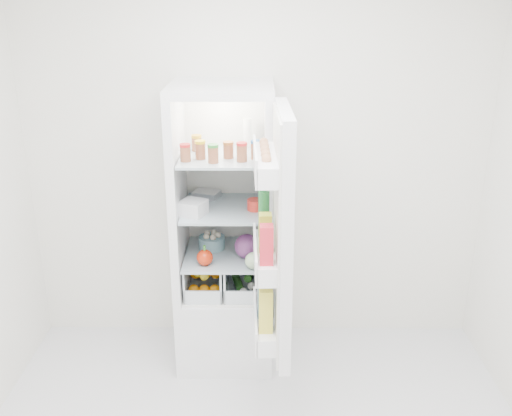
{
  "coord_description": "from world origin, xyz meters",
  "views": [
    {
      "loc": [
        0.02,
        -2.07,
        2.28
      ],
      "look_at": [
        0.0,
        0.95,
        1.14
      ],
      "focal_mm": 40.0,
      "sensor_mm": 36.0,
      "label": 1
    }
  ],
  "objects_px": {
    "mushroom_bowl": "(212,242)",
    "fridge_door": "(277,240)",
    "refrigerator": "(225,261)",
    "red_cabbage": "(247,246)"
  },
  "relations": [
    {
      "from": "refrigerator",
      "to": "fridge_door",
      "type": "xyz_separation_m",
      "value": [
        0.31,
        -0.64,
        0.43
      ]
    },
    {
      "from": "red_cabbage",
      "to": "mushroom_bowl",
      "type": "xyz_separation_m",
      "value": [
        -0.23,
        0.14,
        -0.04
      ]
    },
    {
      "from": "red_cabbage",
      "to": "fridge_door",
      "type": "distance_m",
      "value": 0.61
    },
    {
      "from": "refrigerator",
      "to": "mushroom_bowl",
      "type": "bearing_deg",
      "value": 169.6
    },
    {
      "from": "refrigerator",
      "to": "fridge_door",
      "type": "bearing_deg",
      "value": -64.05
    },
    {
      "from": "refrigerator",
      "to": "red_cabbage",
      "type": "relative_size",
      "value": 11.91
    },
    {
      "from": "refrigerator",
      "to": "fridge_door",
      "type": "distance_m",
      "value": 0.83
    },
    {
      "from": "red_cabbage",
      "to": "mushroom_bowl",
      "type": "height_order",
      "value": "red_cabbage"
    },
    {
      "from": "mushroom_bowl",
      "to": "fridge_door",
      "type": "distance_m",
      "value": 0.82
    },
    {
      "from": "refrigerator",
      "to": "mushroom_bowl",
      "type": "height_order",
      "value": "refrigerator"
    }
  ]
}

